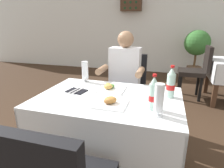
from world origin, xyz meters
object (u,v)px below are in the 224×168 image
at_px(main_dining_table, 109,114).
at_px(plate_near_camera, 111,102).
at_px(cola_bottle_secondary, 171,84).
at_px(beer_glass_left, 85,71).
at_px(plate_far_diner, 110,88).
at_px(wall_bottle_rack, 131,3).
at_px(background_chair_left, 197,69).
at_px(beer_glass_middle, 159,100).
at_px(seated_diner_far, 124,78).
at_px(napkin_cutlery_set, 77,91).
at_px(cola_bottle_primary, 153,94).
at_px(chair_far_diner_seat, 128,88).
at_px(potted_plant_corner, 197,48).

distance_m(main_dining_table, plate_near_camera, 0.25).
bearing_deg(plate_near_camera, cola_bottle_secondary, 33.39).
xyz_separation_m(beer_glass_left, cola_bottle_secondary, (0.86, -0.21, 0.01)).
bearing_deg(cola_bottle_secondary, plate_far_diner, 176.03).
xyz_separation_m(main_dining_table, plate_far_diner, (-0.04, 0.17, 0.19)).
xyz_separation_m(beer_glass_left, wall_bottle_rack, (-0.23, 3.62, 1.03)).
distance_m(beer_glass_left, background_chair_left, 2.32).
bearing_deg(beer_glass_left, beer_glass_middle, -36.56).
xyz_separation_m(plate_near_camera, beer_glass_left, (-0.43, 0.50, 0.09)).
relative_size(seated_diner_far, napkin_cutlery_set, 6.44).
xyz_separation_m(cola_bottle_primary, napkin_cutlery_set, (-0.69, 0.18, -0.11)).
xyz_separation_m(cola_bottle_primary, wall_bottle_rack, (-0.97, 4.11, 1.02)).
bearing_deg(main_dining_table, chair_far_diner_seat, 90.00).
bearing_deg(background_chair_left, plate_far_diner, -116.78).
bearing_deg(main_dining_table, potted_plant_corner, 72.44).
bearing_deg(background_chair_left, cola_bottle_secondary, -103.40).
bearing_deg(cola_bottle_secondary, seated_diner_far, 132.67).
height_order(beer_glass_middle, wall_bottle_rack, wall_bottle_rack).
xyz_separation_m(plate_near_camera, cola_bottle_primary, (0.31, 0.01, 0.10)).
xyz_separation_m(beer_glass_left, beer_glass_middle, (0.79, -0.58, 0.00)).
relative_size(plate_near_camera, potted_plant_corner, 0.20).
bearing_deg(potted_plant_corner, beer_glass_middle, -100.52).
xyz_separation_m(main_dining_table, plate_near_camera, (0.06, -0.16, 0.19)).
relative_size(seated_diner_far, plate_far_diner, 5.21).
distance_m(napkin_cutlery_set, wall_bottle_rack, 4.09).
bearing_deg(plate_near_camera, seated_diner_far, 96.09).
xyz_separation_m(beer_glass_middle, wall_bottle_rack, (-1.01, 4.20, 1.02)).
relative_size(main_dining_table, chair_far_diner_seat, 1.24).
xyz_separation_m(main_dining_table, chair_far_diner_seat, (-0.00, 0.81, -0.02)).
xyz_separation_m(chair_far_diner_seat, cola_bottle_primary, (0.38, -0.95, 0.31)).
distance_m(chair_far_diner_seat, cola_bottle_secondary, 0.90).
relative_size(main_dining_table, background_chair_left, 1.24).
bearing_deg(beer_glass_middle, napkin_cutlery_set, 159.37).
relative_size(plate_far_diner, beer_glass_middle, 1.08).
xyz_separation_m(chair_far_diner_seat, beer_glass_left, (-0.37, -0.47, 0.30)).
distance_m(plate_far_diner, cola_bottle_secondary, 0.54).
bearing_deg(main_dining_table, napkin_cutlery_set, 173.36).
xyz_separation_m(main_dining_table, wall_bottle_rack, (-0.59, 3.96, 1.31)).
distance_m(main_dining_table, napkin_cutlery_set, 0.37).
distance_m(chair_far_diner_seat, seated_diner_far, 0.19).
height_order(plate_far_diner, napkin_cutlery_set, plate_far_diner).
height_order(main_dining_table, background_chair_left, background_chair_left).
relative_size(main_dining_table, cola_bottle_primary, 4.60).
distance_m(cola_bottle_primary, cola_bottle_secondary, 0.30).
bearing_deg(potted_plant_corner, cola_bottle_primary, -101.41).
xyz_separation_m(cola_bottle_secondary, napkin_cutlery_set, (-0.81, -0.09, -0.11)).
height_order(chair_far_diner_seat, beer_glass_middle, same).
height_order(main_dining_table, potted_plant_corner, potted_plant_corner).
xyz_separation_m(plate_far_diner, potted_plant_corner, (1.16, 3.38, 0.02)).
height_order(plate_far_diner, beer_glass_middle, beer_glass_middle).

